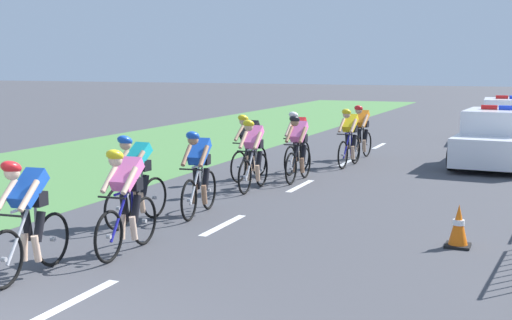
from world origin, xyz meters
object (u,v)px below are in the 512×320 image
object	(u,v)px
cyclist_seventh	(249,146)
police_car_nearest	(497,140)
cyclist_third	(136,178)
cyclist_fifth	(253,154)
cyclist_lead	(27,216)
cyclist_ninth	(297,141)
police_car_second	(507,122)
cyclist_eighth	(349,137)
cyclist_fourth	(199,172)
cyclist_tenth	(361,131)
cyclist_second	(126,199)
traffic_cone_near	(458,226)
cyclist_sixth	(298,147)

from	to	relation	value
cyclist_seventh	police_car_nearest	distance (m)	6.91
cyclist_third	police_car_nearest	size ratio (longest dim) A/B	0.38
cyclist_fifth	cyclist_lead	bearing A→B (deg)	-92.63
cyclist_ninth	police_car_second	bearing A→B (deg)	64.05
cyclist_lead	cyclist_eighth	size ratio (longest dim) A/B	1.00
cyclist_fourth	cyclist_tenth	bearing A→B (deg)	83.71
cyclist_fourth	cyclist_fifth	world-z (taller)	same
cyclist_eighth	cyclist_seventh	bearing A→B (deg)	-119.99
cyclist_eighth	police_car_nearest	xyz separation A→B (m)	(3.55, 1.72, -0.11)
cyclist_second	cyclist_fourth	distance (m)	2.62
cyclist_seventh	traffic_cone_near	world-z (taller)	cyclist_seventh
cyclist_lead	cyclist_seventh	bearing A→B (deg)	92.36
cyclist_fourth	traffic_cone_near	world-z (taller)	cyclist_fourth
cyclist_second	cyclist_eighth	size ratio (longest dim) A/B	1.00
cyclist_third	cyclist_second	bearing A→B (deg)	-62.07
cyclist_second	cyclist_sixth	size ratio (longest dim) A/B	1.00
cyclist_sixth	cyclist_eighth	world-z (taller)	same
cyclist_ninth	cyclist_third	bearing A→B (deg)	-96.46
cyclist_ninth	police_car_nearest	distance (m)	5.50
cyclist_fourth	cyclist_fifth	distance (m)	2.60
cyclist_eighth	cyclist_second	bearing A→B (deg)	-94.79
cyclist_second	cyclist_seventh	world-z (taller)	same
cyclist_third	cyclist_eighth	bearing A→B (deg)	78.10
cyclist_second	cyclist_ninth	distance (m)	7.80
cyclist_second	police_car_second	xyz separation A→B (m)	(4.33, 16.98, -0.11)
cyclist_second	cyclist_ninth	world-z (taller)	same
cyclist_second	cyclist_eighth	bearing A→B (deg)	85.21
cyclist_lead	cyclist_seventh	distance (m)	7.86
cyclist_third	cyclist_ninth	xyz separation A→B (m)	(0.70, 6.21, 0.00)
cyclist_ninth	traffic_cone_near	distance (m)	7.20
cyclist_second	cyclist_fifth	size ratio (longest dim) A/B	1.00
cyclist_second	cyclist_third	size ratio (longest dim) A/B	1.00
cyclist_eighth	police_car_nearest	size ratio (longest dim) A/B	0.38
cyclist_tenth	traffic_cone_near	world-z (taller)	cyclist_tenth
cyclist_third	cyclist_fourth	world-z (taller)	same
cyclist_eighth	cyclist_ninth	bearing A→B (deg)	-121.61
cyclist_third	cyclist_ninth	world-z (taller)	same
cyclist_seventh	police_car_second	world-z (taller)	police_car_second
cyclist_fourth	cyclist_ninth	xyz separation A→B (m)	(0.05, 5.19, 0.00)
cyclist_lead	traffic_cone_near	world-z (taller)	cyclist_lead
cyclist_third	cyclist_fifth	bearing A→B (deg)	80.44
cyclist_fourth	police_car_second	size ratio (longest dim) A/B	0.38
cyclist_fifth	cyclist_sixth	world-z (taller)	same
cyclist_ninth	police_car_nearest	xyz separation A→B (m)	(4.47, 3.22, -0.11)
police_car_second	cyclist_seventh	bearing A→B (deg)	-116.24
cyclist_third	cyclist_fifth	distance (m)	3.67
cyclist_eighth	traffic_cone_near	size ratio (longest dim) A/B	2.69
traffic_cone_near	cyclist_sixth	bearing A→B (deg)	131.91
cyclist_ninth	traffic_cone_near	xyz separation A→B (m)	(4.45, -5.64, -0.48)
cyclist_ninth	police_car_second	size ratio (longest dim) A/B	0.38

